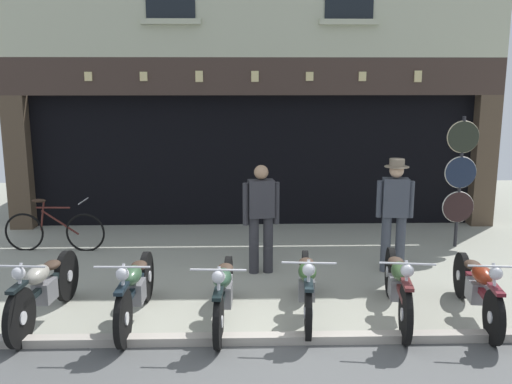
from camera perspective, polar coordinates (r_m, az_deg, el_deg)
The scene contains 12 objects.
shop_facade at distance 12.97m, azimuth -0.41°, elevation 5.95°, with size 9.88×4.42×6.15m.
motorcycle_far_left at distance 7.48m, azimuth -20.47°, elevation -8.99°, with size 0.62×2.03×0.94m.
motorcycle_left at distance 7.17m, azimuth -12.01°, elevation -9.43°, with size 0.62×2.01×0.93m.
motorcycle_center_left at distance 7.00m, azimuth -3.28°, elevation -9.85°, with size 0.62×1.95×0.90m.
motorcycle_center at distance 7.20m, azimuth 5.10°, elevation -9.20°, with size 0.62×1.95×0.91m.
motorcycle_center_right at distance 7.35m, azimuth 14.04°, elevation -8.96°, with size 0.62×2.08×0.93m.
motorcycle_right at distance 7.60m, azimuth 21.32°, elevation -8.87°, with size 0.62×1.99×0.90m.
salesman_left at distance 8.57m, azimuth 0.51°, elevation -2.19°, with size 0.56×0.27×1.67m.
shopkeeper_center at distance 8.87m, azimuth 13.73°, elevation -1.67°, with size 0.56×0.37×1.75m.
tyre_sign_pole at distance 10.42m, azimuth 19.81°, elevation 1.74°, with size 0.56×0.06×2.29m.
advert_board_near at distance 11.46m, azimuth -9.63°, elevation 5.48°, with size 0.80×0.03×0.97m.
leaning_bicycle at distance 10.38m, azimuth -19.58°, elevation -3.62°, with size 1.74×0.50×0.93m.
Camera 1 is at (-0.26, -5.88, 2.98)m, focal length 39.91 mm.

